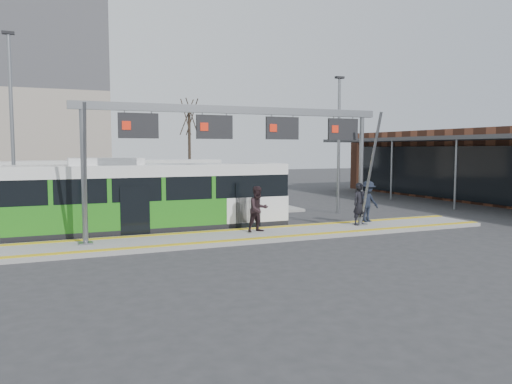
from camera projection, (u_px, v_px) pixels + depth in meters
The scene contains 15 objects.
ground at pixel (252, 237), 20.56m from camera, with size 120.00×120.00×0.00m, color #2D2D30.
platform_main at pixel (252, 235), 20.56m from camera, with size 22.00×3.00×0.15m, color gray.
platform_second at pixel (125, 216), 26.36m from camera, with size 20.00×3.00×0.15m, color gray.
tactile_main at pixel (252, 233), 20.55m from camera, with size 22.00×2.65×0.02m.
tactile_second at pixel (122, 212), 27.41m from camera, with size 20.00×0.35×0.02m.
gantry at pixel (242, 132), 20.29m from camera, with size 13.00×1.68×5.20m.
hero_bus at pixel (153, 198), 21.73m from camera, with size 11.88×2.60×3.26m.
bg_bus_green at pixel (121, 185), 29.83m from camera, with size 11.82×2.62×2.95m.
passenger_a at pixel (360, 204), 22.72m from camera, with size 0.71×0.46×1.94m, color black.
passenger_b at pixel (258, 209), 20.89m from camera, with size 0.94×0.73×1.93m, color black.
passenger_c at pixel (368, 201), 23.77m from camera, with size 1.26×0.73×1.95m, color black.
tree_left at pixel (65, 124), 47.69m from camera, with size 1.40×1.40×7.94m.
tree_mid at pixel (189, 117), 48.81m from camera, with size 1.40×1.40×8.81m.
lamp_west at pixel (12, 127), 21.65m from camera, with size 0.50×0.25×8.64m.
lamp_east at pixel (339, 141), 27.84m from camera, with size 0.50×0.25×7.62m.
Camera 1 is at (-7.74, -18.79, 3.65)m, focal length 35.00 mm.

